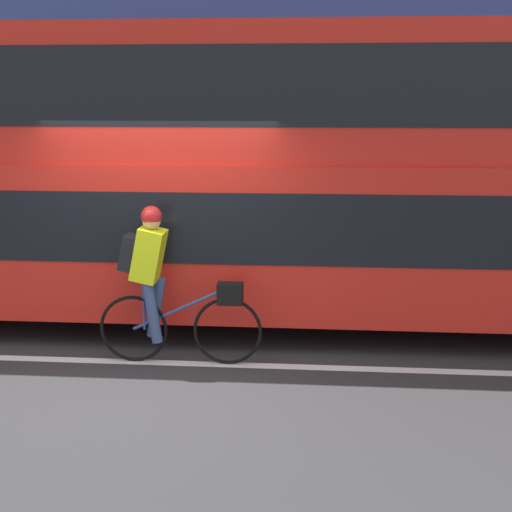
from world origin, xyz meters
TOP-DOWN VIEW (x-y plane):
  - ground_plane at (0.00, 0.00)m, footprint 80.00×80.00m
  - road_center_line at (0.00, 0.22)m, footprint 50.00×0.14m
  - sidewalk_curb at (0.00, 6.14)m, footprint 60.00×2.31m
  - building_facade at (0.00, 7.44)m, footprint 60.00×0.30m
  - bus at (2.36, 1.82)m, footprint 11.74×2.50m
  - cyclist_on_bike at (0.08, 0.24)m, footprint 1.72×0.32m
  - trash_bin at (-0.26, 6.03)m, footprint 0.46×0.46m
  - street_sign_post at (2.42, 6.02)m, footprint 0.36×0.09m

SIDE VIEW (x-z plane):
  - ground_plane at x=0.00m, z-range 0.00..0.00m
  - road_center_line at x=0.00m, z-range 0.00..0.01m
  - sidewalk_curb at x=0.00m, z-range 0.00..0.13m
  - trash_bin at x=-0.26m, z-range 0.13..0.97m
  - cyclist_on_bike at x=0.08m, z-range 0.06..1.73m
  - street_sign_post at x=2.42m, z-range 0.28..3.06m
  - bus at x=2.36m, z-range 0.20..3.71m
  - building_facade at x=0.00m, z-range 0.00..7.60m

